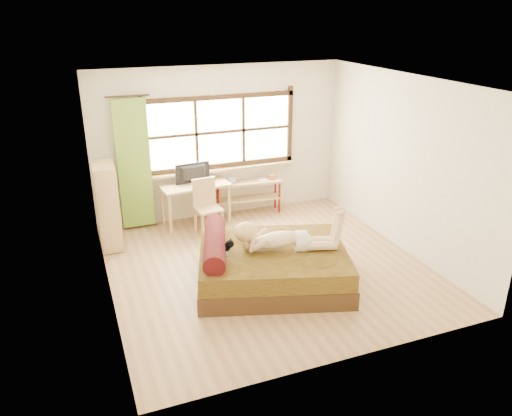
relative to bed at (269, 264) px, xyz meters
name	(u,v)px	position (x,y,z in m)	size (l,w,h in m)	color
floor	(268,267)	(0.14, 0.40, -0.28)	(4.50, 4.50, 0.00)	#9E754C
ceiling	(269,82)	(0.14, 0.40, 2.42)	(4.50, 4.50, 0.00)	white
wall_back	(220,143)	(0.14, 2.65, 1.07)	(4.50, 4.50, 0.00)	silver
wall_front	(354,249)	(0.14, -1.85, 1.07)	(4.50, 4.50, 0.00)	silver
wall_left	(100,202)	(-2.11, 0.40, 1.07)	(4.50, 4.50, 0.00)	silver
wall_right	(403,164)	(2.39, 0.40, 1.07)	(4.50, 4.50, 0.00)	silver
window	(220,134)	(0.14, 2.62, 1.23)	(2.80, 0.16, 1.46)	#FFEDBF
curtain	(134,165)	(-1.41, 2.53, 0.87)	(0.55, 0.10, 2.20)	#5B8825
bed	(269,264)	(0.00, 0.00, 0.00)	(2.43, 2.16, 0.77)	#2F200E
woman	(285,229)	(0.20, -0.06, 0.54)	(1.43, 0.41, 0.61)	#DEB58F
kitten	(220,247)	(-0.67, 0.09, 0.36)	(0.31, 0.12, 0.24)	black
desk	(195,190)	(-0.42, 2.35, 0.36)	(1.22, 0.65, 0.74)	tan
monitor	(194,174)	(-0.42, 2.40, 0.64)	(0.62, 0.08, 0.36)	black
chair	(206,203)	(-0.33, 1.99, 0.24)	(0.45, 0.45, 0.92)	tan
pipe_shelf	(248,190)	(0.61, 2.47, 0.19)	(1.28, 0.44, 0.71)	tan
cup	(232,181)	(0.29, 2.47, 0.40)	(0.13, 0.13, 0.10)	gray
book	(258,180)	(0.79, 2.47, 0.36)	(0.17, 0.24, 0.02)	gray
bookshelf	(108,207)	(-1.94, 1.95, 0.41)	(0.35, 0.60, 1.36)	tan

